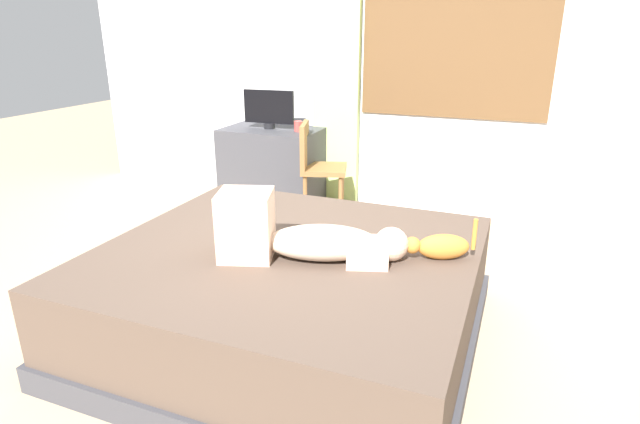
{
  "coord_description": "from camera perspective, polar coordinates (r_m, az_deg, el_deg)",
  "views": [
    {
      "loc": [
        1.17,
        -2.23,
        1.63
      ],
      "look_at": [
        0.19,
        0.22,
        0.69
      ],
      "focal_mm": 29.09,
      "sensor_mm": 36.0,
      "label": 1
    }
  ],
  "objects": [
    {
      "name": "curtain_left",
      "position": [
        4.85,
        1.81,
        15.4
      ],
      "size": [
        0.44,
        0.06,
        2.53
      ],
      "primitive_type": "cube",
      "color": "#ADCC75",
      "rests_on": "ground"
    },
    {
      "name": "cat",
      "position": [
        2.64,
        13.02,
        -3.69
      ],
      "size": [
        0.34,
        0.2,
        0.21
      ],
      "color": "#C67A2D",
      "rests_on": "bed"
    },
    {
      "name": "bed",
      "position": [
        2.84,
        -3.41,
        -9.03
      ],
      "size": [
        1.96,
        1.81,
        0.54
      ],
      "color": "#38383D",
      "rests_on": "ground"
    },
    {
      "name": "cup",
      "position": [
        4.72,
        -2.41,
        9.41
      ],
      "size": [
        0.07,
        0.07,
        0.09
      ],
      "primitive_type": "cylinder",
      "color": "#B23D38",
      "rests_on": "desk"
    },
    {
      "name": "tv_monitor",
      "position": [
        4.85,
        -5.64,
        11.24
      ],
      "size": [
        0.48,
        0.1,
        0.35
      ],
      "color": "black",
      "rests_on": "desk"
    },
    {
      "name": "desk",
      "position": [
        4.95,
        -5.23,
        4.91
      ],
      "size": [
        0.9,
        0.56,
        0.74
      ],
      "color": "#38383D",
      "rests_on": "ground"
    },
    {
      "name": "chair_by_desk",
      "position": [
        4.52,
        -0.44,
        5.35
      ],
      "size": [
        0.48,
        0.48,
        0.86
      ],
      "color": "brown",
      "rests_on": "ground"
    },
    {
      "name": "person_lying",
      "position": [
        2.57,
        -1.9,
        -2.72
      ],
      "size": [
        0.93,
        0.51,
        0.34
      ],
      "color": "#CCB299",
      "rests_on": "bed"
    },
    {
      "name": "back_wall_with_window",
      "position": [
        4.8,
        8.28,
        17.41
      ],
      "size": [
        6.4,
        0.14,
        2.9
      ],
      "color": "silver",
      "rests_on": "ground"
    },
    {
      "name": "ground_plane",
      "position": [
        3.0,
        -5.1,
        -13.29
      ],
      "size": [
        16.0,
        16.0,
        0.0
      ],
      "primitive_type": "plane",
      "color": "tan"
    }
  ]
}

